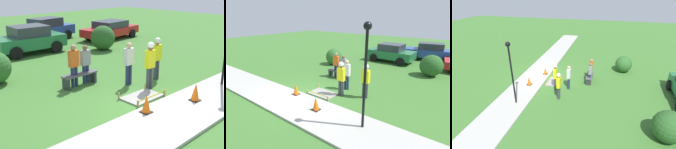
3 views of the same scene
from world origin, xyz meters
The scene contains 16 objects.
ground_plane centered at (0.00, 0.00, 0.00)m, with size 60.00×60.00×0.00m, color #3D702D.
sidewalk centered at (0.00, -1.10, 0.05)m, with size 28.00×2.20×0.10m.
wet_concrete_patch centered at (0.64, 0.69, 0.03)m, with size 1.54×0.98×0.26m.
traffic_cone_near_patch centered at (-0.35, -0.36, 0.39)m, with size 0.34×0.34×0.58m.
traffic_cone_far_patch centered at (1.64, -0.91, 0.41)m, with size 0.34×0.34×0.63m.
park_bench centered at (-0.23, 3.32, 0.36)m, with size 1.56×0.44×0.52m.
worker_supervisor centered at (2.72, 1.68, 1.12)m, with size 0.40×0.27×1.85m.
worker_assistant centered at (1.57, 1.12, 1.16)m, with size 0.40×0.28×1.91m.
bystander_in_orange_shirt centered at (-0.46, 3.38, 0.99)m, with size 0.40×0.23×1.75m.
bystander_in_gray_shirt centered at (1.32, 2.02, 1.02)m, with size 0.40×0.23×1.79m.
bystander_in_white_shirt centered at (0.14, 3.39, 0.92)m, with size 0.40×0.22×1.64m.
lamppost_near centered at (3.94, -0.77, 2.65)m, with size 0.28×0.28×3.89m.
parked_car_blue centered at (3.79, 12.77, 0.83)m, with size 4.57×2.51×1.64m.
parked_car_green centered at (0.99, 9.93, 0.86)m, with size 4.14×2.33×1.66m.
shrub_rounded_near centered at (-2.68, 5.94, 0.69)m, with size 1.38×1.38×1.38m.
shrub_rounded_mid centered at (4.80, 7.58, 0.77)m, with size 1.53×1.53×1.53m.
Camera 2 is at (6.60, -5.91, 4.18)m, focal length 28.00 mm.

